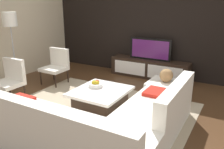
% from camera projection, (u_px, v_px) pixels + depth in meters
% --- Properties ---
extents(ground_plane, '(14.00, 14.00, 0.00)m').
position_uv_depth(ground_plane, '(102.00, 111.00, 4.44)').
color(ground_plane, '#4C301C').
extents(feature_wall_back, '(6.40, 0.12, 2.80)m').
position_uv_depth(feature_wall_back, '(155.00, 24.00, 6.26)').
color(feature_wall_back, black).
rests_on(feature_wall_back, ground).
extents(area_rug, '(3.44, 2.55, 0.01)m').
position_uv_depth(area_rug, '(98.00, 110.00, 4.49)').
color(area_rug, tan).
rests_on(area_rug, ground).
extents(media_console, '(2.13, 0.44, 0.50)m').
position_uv_depth(media_console, '(149.00, 68.00, 6.35)').
color(media_console, black).
rests_on(media_console, ground).
extents(television, '(1.13, 0.06, 0.57)m').
position_uv_depth(television, '(150.00, 49.00, 6.19)').
color(television, black).
rests_on(television, media_console).
extents(sectional_couch, '(2.54, 2.43, 0.82)m').
position_uv_depth(sectional_couch, '(102.00, 125.00, 3.39)').
color(sectional_couch, white).
rests_on(sectional_couch, ground).
extents(coffee_table, '(0.96, 1.05, 0.38)m').
position_uv_depth(coffee_table, '(101.00, 99.00, 4.51)').
color(coffee_table, black).
rests_on(coffee_table, ground).
extents(accent_chair_near, '(0.57, 0.50, 0.87)m').
position_uv_depth(accent_chair_near, '(11.00, 77.00, 4.83)').
color(accent_chair_near, black).
rests_on(accent_chair_near, ground).
extents(floor_lamp, '(0.32, 0.32, 1.77)m').
position_uv_depth(floor_lamp, '(10.00, 24.00, 5.34)').
color(floor_lamp, '#A5A5AA').
rests_on(floor_lamp, ground).
extents(ottoman, '(0.70, 0.70, 0.40)m').
position_uv_depth(ottoman, '(165.00, 91.00, 4.91)').
color(ottoman, white).
rests_on(ottoman, ground).
extents(fruit_bowl, '(0.28, 0.28, 0.14)m').
position_uv_depth(fruit_bowl, '(95.00, 84.00, 4.61)').
color(fruit_bowl, silver).
rests_on(fruit_bowl, coffee_table).
extents(accent_chair_far, '(0.57, 0.53, 0.87)m').
position_uv_depth(accent_chair_far, '(56.00, 64.00, 5.88)').
color(accent_chair_far, black).
rests_on(accent_chair_far, ground).
extents(decorative_ball, '(0.28, 0.28, 0.28)m').
position_uv_depth(decorative_ball, '(166.00, 75.00, 4.81)').
color(decorative_ball, '#997247').
rests_on(decorative_ball, ottoman).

